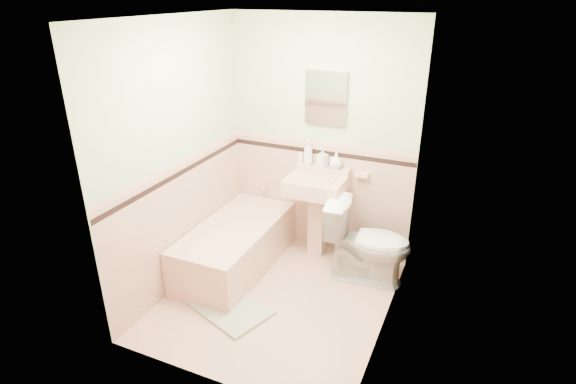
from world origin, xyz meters
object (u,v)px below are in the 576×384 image
at_px(shoe, 226,297).
at_px(soap_bottle_mid, 322,157).
at_px(bathtub, 236,247).
at_px(sink, 315,218).
at_px(bucket, 351,254).
at_px(toilet, 368,242).
at_px(soap_bottle_left, 308,153).
at_px(soap_bottle_right, 336,161).
at_px(medicine_cabinet, 326,98).

bearing_deg(shoe, soap_bottle_mid, 82.36).
height_order(bathtub, soap_bottle_mid, soap_bottle_mid).
bearing_deg(bathtub, sink, 37.93).
relative_size(bucket, shoe, 1.69).
relative_size(toilet, bucket, 3.05).
height_order(soap_bottle_mid, toilet, soap_bottle_mid).
height_order(soap_bottle_left, bucket, soap_bottle_left).
bearing_deg(bathtub, soap_bottle_right, 40.72).
relative_size(bathtub, sink, 1.63).
bearing_deg(bathtub, soap_bottle_mid, 46.51).
bearing_deg(soap_bottle_left, bucket, -20.70).
relative_size(sink, shoe, 5.68).
bearing_deg(toilet, soap_bottle_left, 60.62).
relative_size(soap_bottle_right, shoe, 1.03).
bearing_deg(soap_bottle_mid, soap_bottle_left, 180.00).
relative_size(soap_bottle_mid, bucket, 0.72).
bearing_deg(bucket, bathtub, -156.00).
bearing_deg(soap_bottle_mid, bathtub, -133.49).
xyz_separation_m(soap_bottle_left, soap_bottle_mid, (0.16, 0.00, -0.03)).
relative_size(sink, soap_bottle_mid, 4.68).
bearing_deg(bucket, toilet, -37.41).
xyz_separation_m(sink, soap_bottle_left, (-0.17, 0.18, 0.65)).
xyz_separation_m(bathtub, toilet, (1.31, 0.33, 0.19)).
distance_m(bathtub, bucket, 1.21).
distance_m(bathtub, soap_bottle_mid, 1.30).
height_order(medicine_cabinet, toilet, medicine_cabinet).
height_order(medicine_cabinet, bucket, medicine_cabinet).
bearing_deg(soap_bottle_left, sink, -47.35).
bearing_deg(soap_bottle_right, soap_bottle_mid, 180.00).
bearing_deg(medicine_cabinet, soap_bottle_mid, -102.26).
distance_m(soap_bottle_right, bucket, 1.00).
distance_m(soap_bottle_left, shoe, 1.70).
relative_size(sink, medicine_cabinet, 1.73).
bearing_deg(shoe, soap_bottle_right, 76.62).
relative_size(medicine_cabinet, soap_bottle_right, 3.18).
bearing_deg(medicine_cabinet, soap_bottle_left, -169.75).
bearing_deg(sink, bathtub, -142.07).
height_order(soap_bottle_left, toilet, soap_bottle_left).
bearing_deg(bucket, soap_bottle_right, 141.11).
xyz_separation_m(soap_bottle_left, soap_bottle_right, (0.31, 0.00, -0.04)).
height_order(medicine_cabinet, shoe, medicine_cabinet).
bearing_deg(soap_bottle_left, soap_bottle_right, 0.00).
relative_size(soap_bottle_left, soap_bottle_right, 1.52).
bearing_deg(soap_bottle_right, toilet, -38.26).
bearing_deg(soap_bottle_mid, toilet, -30.96).
bearing_deg(soap_bottle_right, sink, -128.83).
xyz_separation_m(soap_bottle_right, toilet, (0.48, -0.38, -0.65)).
bearing_deg(bathtub, soap_bottle_left, 54.09).
relative_size(soap_bottle_right, toilet, 0.20).
distance_m(soap_bottle_mid, bucket, 1.06).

